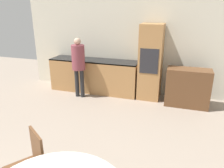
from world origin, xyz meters
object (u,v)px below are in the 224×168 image
Objects in this scene: oven_unit at (151,62)px; chair_far_left at (31,163)px; person_standing at (78,61)px; sideboard at (188,88)px.

oven_unit is 3.76m from chair_far_left.
chair_far_left is (-0.87, -3.64, -0.44)m from oven_unit.
person_standing is at bearing -163.63° from oven_unit.
person_standing is (-2.68, -0.28, 0.50)m from sideboard.
sideboard is at bearing 5.89° from person_standing.
sideboard is (0.93, -0.24, -0.49)m from oven_unit.
oven_unit reaches higher than person_standing.
oven_unit is 1.82m from person_standing.
sideboard is 3.85m from chair_far_left.
oven_unit is 1.08m from sideboard.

